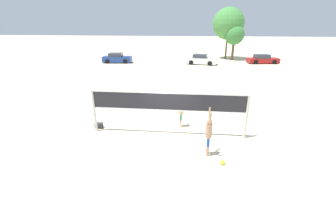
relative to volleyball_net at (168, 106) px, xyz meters
name	(u,v)px	position (x,y,z in m)	size (l,w,h in m)	color
ground_plane	(168,134)	(0.00, 0.00, -1.65)	(200.00, 200.00, 0.00)	beige
volleyball_net	(168,106)	(0.00, 0.00, 0.00)	(8.17, 0.13, 2.36)	beige
player_spiker	(209,132)	(2.00, -1.86, -0.48)	(0.28, 0.71, 2.21)	tan
player_blocker	(181,110)	(0.63, 1.05, -0.63)	(0.28, 0.68, 1.96)	tan
volleyball	(222,162)	(2.60, -2.57, -1.54)	(0.22, 0.22, 0.22)	yellow
gear_bag	(99,126)	(-4.02, 0.35, -1.49)	(0.42, 0.28, 0.31)	#2D2D33
parked_car_near	(201,60)	(2.52, 22.82, -1.00)	(4.59, 2.58, 1.43)	silver
parked_car_mid	(117,58)	(-10.17, 22.93, -0.99)	(4.45, 2.22, 1.45)	navy
parked_car_far	(263,59)	(11.70, 24.54, -1.05)	(4.68, 2.34, 1.33)	maroon
tree_left_cluster	(234,35)	(7.75, 27.69, 2.24)	(3.09, 3.09, 5.47)	brown
tree_right_cluster	(228,24)	(6.86, 29.12, 3.92)	(5.07, 5.07, 8.11)	brown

